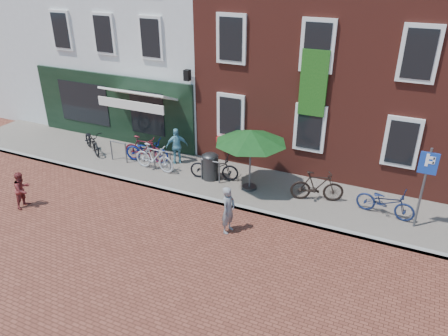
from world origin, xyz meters
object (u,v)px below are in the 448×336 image
at_px(parking_sign, 425,176).
at_px(parasol, 251,134).
at_px(bicycle_2, 147,150).
at_px(boy, 22,190).
at_px(litter_bin, 210,165).
at_px(bicycle_6, 386,202).
at_px(woman, 228,210).
at_px(bicycle_4, 214,167).
at_px(cafe_person, 177,146).
at_px(bicycle_0, 92,141).
at_px(bicycle_5, 317,186).
at_px(bicycle_3, 154,157).
at_px(bicycle_1, 144,149).

xyz_separation_m(parking_sign, parasol, (-5.34, 0.11, 0.33)).
relative_size(parking_sign, bicycle_2, 1.44).
height_order(parasol, boy, parasol).
bearing_deg(parasol, bicycle_2, 175.51).
xyz_separation_m(litter_bin, bicycle_6, (5.99, 0.07, -0.08)).
distance_m(woman, bicycle_4, 3.20).
bearing_deg(cafe_person, bicycle_2, -19.87).
xyz_separation_m(bicycle_0, bicycle_5, (9.33, -0.02, 0.05)).
height_order(cafe_person, bicycle_3, cafe_person).
bearing_deg(woman, cafe_person, 54.34).
distance_m(bicycle_1, bicycle_3, 0.92).
bearing_deg(boy, parking_sign, -76.55).
distance_m(parking_sign, bicycle_5, 3.27).
bearing_deg(litter_bin, bicycle_0, 178.91).
bearing_deg(bicycle_1, bicycle_0, 88.57).
xyz_separation_m(woman, bicycle_3, (-4.11, 2.37, -0.12)).
distance_m(bicycle_1, bicycle_5, 6.86).
height_order(bicycle_1, bicycle_5, same).
xyz_separation_m(bicycle_0, bicycle_1, (2.48, 0.11, 0.05)).
bearing_deg(bicycle_4, bicycle_3, 84.26).
height_order(cafe_person, bicycle_5, cafe_person).
height_order(parking_sign, boy, parking_sign).
xyz_separation_m(bicycle_3, bicycle_4, (2.35, 0.29, -0.05)).
bearing_deg(parasol, bicycle_4, 174.81).
relative_size(parasol, bicycle_0, 1.37).
bearing_deg(cafe_person, bicycle_3, 24.11).
distance_m(litter_bin, cafe_person, 1.85).
bearing_deg(cafe_person, bicycle_0, -29.92).
xyz_separation_m(woman, cafe_person, (-3.64, 3.26, 0.08)).
distance_m(parking_sign, cafe_person, 8.74).
relative_size(cafe_person, bicycle_5, 0.83).
height_order(litter_bin, bicycle_3, litter_bin).
height_order(parasol, bicycle_4, parasol).
bearing_deg(cafe_person, parasol, 129.92).
relative_size(bicycle_4, bicycle_6, 1.00).
height_order(bicycle_0, bicycle_3, bicycle_3).
height_order(boy, bicycle_2, boy).
relative_size(bicycle_3, bicycle_5, 1.00).
height_order(parking_sign, bicycle_0, parking_sign).
relative_size(woman, bicycle_1, 0.86).
height_order(bicycle_1, bicycle_3, same).
bearing_deg(bicycle_5, bicycle_3, 75.84).
bearing_deg(bicycle_4, woman, -159.46).
xyz_separation_m(boy, cafe_person, (2.97, 4.74, 0.20)).
xyz_separation_m(cafe_person, bicycle_1, (-1.25, -0.41, -0.20)).
bearing_deg(bicycle_0, bicycle_6, -56.84).
distance_m(boy, bicycle_5, 9.55).
height_order(bicycle_1, bicycle_2, bicycle_1).
relative_size(bicycle_1, bicycle_5, 1.00).
bearing_deg(bicycle_3, bicycle_0, 87.68).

